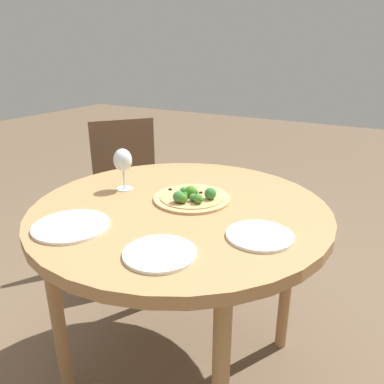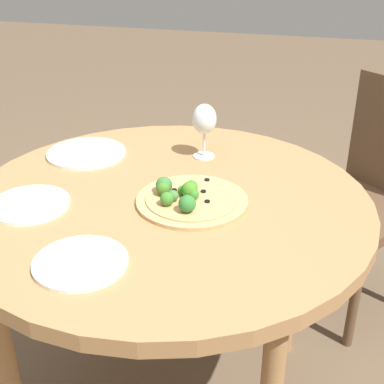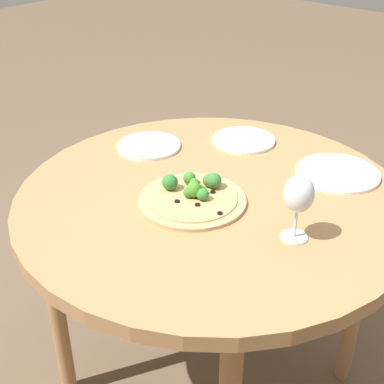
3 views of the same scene
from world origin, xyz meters
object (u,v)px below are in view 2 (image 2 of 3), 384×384
plate_far (80,262)px  wine_glass (204,120)px  plate_side (30,204)px  chair (369,192)px  pizza (188,198)px  plate_near (86,153)px

plate_far → wine_glass: bearing=78.8°
wine_glass → plate_side: size_ratio=0.82×
chair → pizza: chair is taller
plate_near → wine_glass: bearing=11.9°
pizza → plate_side: (-0.38, -0.12, -0.01)m
chair → wine_glass: size_ratio=5.36×
chair → wine_glass: wine_glass is taller
plate_far → plate_side: (-0.23, 0.20, 0.00)m
pizza → plate_near: pizza is taller
pizza → wine_glass: 0.31m
pizza → plate_far: size_ratio=1.42×
plate_near → plate_side: same height
pizza → plate_side: bearing=-163.1°
chair → plate_far: bearing=-83.4°
wine_glass → plate_near: 0.38m
pizza → plate_far: pizza is taller
wine_glass → plate_side: 0.56m
pizza → plate_far: bearing=-115.3°
pizza → wine_glass: wine_glass is taller
chair → pizza: bearing=-86.3°
chair → plate_far: chair is taller
plate_far → plate_side: same height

